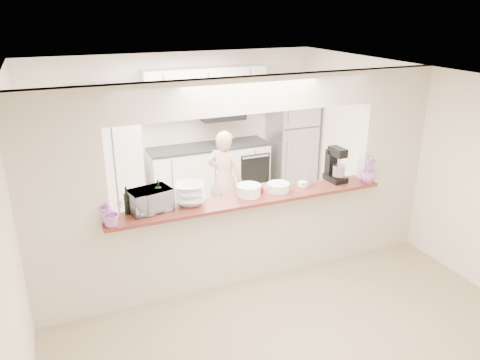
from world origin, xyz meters
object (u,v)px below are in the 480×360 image
toaster_oven (150,200)px  stand_mixer (335,166)px  refrigerator (292,141)px  person (225,180)px

toaster_oven → stand_mixer: 2.40m
refrigerator → stand_mixer: (-0.80, -2.58, 0.44)m
person → stand_mixer: bearing=168.6°
person → refrigerator: bearing=-102.6°
toaster_oven → person: (1.43, 1.44, -0.47)m
stand_mixer → person: bearing=124.3°
toaster_oven → refrigerator: bearing=26.8°
refrigerator → toaster_oven: bearing=-140.9°
stand_mixer → person: size_ratio=0.30×
refrigerator → toaster_oven: refrigerator is taller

